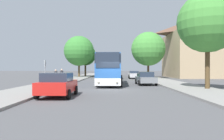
# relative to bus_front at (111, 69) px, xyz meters

# --- Properties ---
(ground_plane) EXTENTS (300.00, 300.00, 0.00)m
(ground_plane) POSITION_rel_bus_front_xyz_m (0.39, -5.98, -1.82)
(ground_plane) COLOR #4C4C4F
(ground_plane) RESTS_ON ground
(sidewalk_left) EXTENTS (4.00, 120.00, 0.15)m
(sidewalk_left) POSITION_rel_bus_front_xyz_m (-6.61, -5.98, -1.75)
(sidewalk_left) COLOR gray
(sidewalk_left) RESTS_ON ground_plane
(sidewalk_right) EXTENTS (4.00, 120.00, 0.15)m
(sidewalk_right) POSITION_rel_bus_front_xyz_m (7.39, -5.98, -1.75)
(sidewalk_right) COLOR gray
(sidewalk_right) RESTS_ON ground_plane
(building_right_background) EXTENTS (17.01, 14.69, 13.72)m
(building_right_background) POSITION_rel_bus_front_xyz_m (20.82, 20.88, 5.04)
(building_right_background) COLOR tan
(building_right_background) RESTS_ON ground_plane
(bus_front) EXTENTS (3.03, 11.50, 3.42)m
(bus_front) POSITION_rel_bus_front_xyz_m (0.00, 0.00, 0.00)
(bus_front) COLOR silver
(bus_front) RESTS_ON ground_plane
(bus_middle) EXTENTS (2.92, 10.78, 3.48)m
(bus_middle) POSITION_rel_bus_front_xyz_m (-0.04, 14.85, 0.03)
(bus_middle) COLOR #238942
(bus_middle) RESTS_ON ground_plane
(bus_rear) EXTENTS (2.89, 11.96, 3.24)m
(bus_rear) POSITION_rel_bus_front_xyz_m (-0.11, 28.74, -0.09)
(bus_rear) COLOR silver
(bus_rear) RESTS_ON ground_plane
(parked_car_left_curb) EXTENTS (2.16, 4.05, 1.59)m
(parked_car_left_curb) POSITION_rel_bus_front_xyz_m (-3.38, -11.26, -1.00)
(parked_car_left_curb) COLOR red
(parked_car_left_curb) RESTS_ON ground_plane
(parked_car_right_near) EXTENTS (2.14, 4.35, 1.49)m
(parked_car_right_near) POSITION_rel_bus_front_xyz_m (4.04, -0.57, -1.05)
(parked_car_right_near) COLOR slate
(parked_car_right_near) RESTS_ON ground_plane
(parked_car_right_far) EXTENTS (2.09, 4.50, 1.43)m
(parked_car_right_far) POSITION_rel_bus_front_xyz_m (4.19, 14.94, -1.06)
(parked_car_right_far) COLOR #B7B7BC
(parked_car_right_far) RESTS_ON ground_plane
(bus_stop_sign) EXTENTS (0.08, 0.45, 2.57)m
(bus_stop_sign) POSITION_rel_bus_front_xyz_m (-6.35, -4.48, -0.08)
(bus_stop_sign) COLOR gray
(bus_stop_sign) RESTS_ON sidewalk_left
(pedestrian_waiting_near) EXTENTS (0.36, 0.36, 1.70)m
(pedestrian_waiting_near) POSITION_rel_bus_front_xyz_m (-5.35, -1.88, -0.82)
(pedestrian_waiting_near) COLOR #23232D
(pedestrian_waiting_near) RESTS_ON sidewalk_left
(pedestrian_waiting_far) EXTENTS (0.36, 0.36, 1.64)m
(pedestrian_waiting_far) POSITION_rel_bus_front_xyz_m (-5.85, -2.43, -0.85)
(pedestrian_waiting_far) COLOR #23232D
(pedestrian_waiting_far) RESTS_ON sidewalk_left
(tree_left_near) EXTENTS (6.36, 6.36, 8.65)m
(tree_left_near) POSITION_rel_bus_front_xyz_m (-6.97, 20.56, 3.79)
(tree_left_near) COLOR #513D23
(tree_left_near) RESTS_ON sidewalk_left
(tree_left_far) EXTENTS (4.77, 4.77, 7.19)m
(tree_left_far) POSITION_rel_bus_front_xyz_m (-6.02, 23.65, 3.12)
(tree_left_far) COLOR #47331E
(tree_left_far) RESTS_ON sidewalk_left
(tree_right_near) EXTENTS (5.20, 5.20, 8.31)m
(tree_right_near) POSITION_rel_bus_front_xyz_m (8.47, -6.82, 4.03)
(tree_right_near) COLOR #513D23
(tree_right_near) RESTS_ON sidewalk_right
(tree_right_mid) EXTENTS (6.56, 6.56, 8.80)m
(tree_right_mid) POSITION_rel_bus_front_xyz_m (7.08, 16.47, 3.84)
(tree_right_mid) COLOR #47331E
(tree_right_mid) RESTS_ON sidewalk_right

